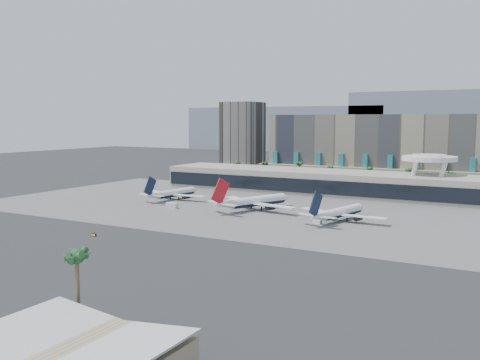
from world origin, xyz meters
The scene contains 16 objects.
ground centered at (0.00, 0.00, 0.00)m, with size 900.00×900.00×0.00m, color #232326.
apron_pad centered at (0.00, 55.00, 0.03)m, with size 260.00×130.00×0.06m, color #5B5B59.
mountain_ridge centered at (27.88, 470.00, 29.89)m, with size 680.00×60.00×70.00m.
hotel centered at (10.00, 174.41, 16.81)m, with size 140.00×30.00×42.00m.
office_tower centered at (-95.00, 200.00, 22.94)m, with size 30.00×30.00×52.00m.
terminal centered at (0.00, 109.84, 6.52)m, with size 170.00×32.50×14.50m.
saucer_structure centered at (55.00, 116.00, 18.45)m, with size 26.00×26.00×21.89m.
palm_row centered at (7.00, 145.00, 10.50)m, with size 157.80×2.80×13.10m.
hangar_right centered at (42.00, -100.00, 2.95)m, with size 30.55×20.60×6.89m.
airliner_left centered at (-53.08, 53.91, 3.22)m, with size 35.63×36.91×12.78m.
airliner_centre centered at (-4.43, 46.24, 3.84)m, with size 40.47×41.74×15.23m.
airliner_right centered at (35.66, 39.54, 3.38)m, with size 36.87×38.31×13.41m.
service_vehicle_a centered at (-38.37, 32.60, 1.23)m, with size 5.04×2.46×2.46m, color silver.
service_vehicle_b centered at (30.40, 30.05, 0.79)m, with size 3.08×1.76×1.58m, color silver.
taxiway_sign centered at (-27.12, -26.50, 0.52)m, with size 2.30×0.40×1.05m.
near_palm_b centered at (29.21, -87.65, 12.57)m, with size 6.00×6.00×15.49m.
Camera 1 is at (100.64, -155.40, 38.50)m, focal length 40.00 mm.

